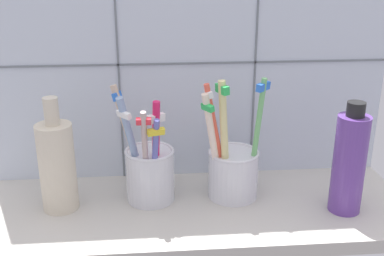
% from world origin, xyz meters
% --- Properties ---
extents(counter_slab, '(0.64, 0.22, 0.02)m').
position_xyz_m(counter_slab, '(0.00, 0.00, 0.01)').
color(counter_slab, '#BCB7AD').
rests_on(counter_slab, ground).
extents(tile_wall_back, '(0.64, 0.02, 0.45)m').
position_xyz_m(tile_wall_back, '(0.00, 0.12, 0.22)').
color(tile_wall_back, silver).
rests_on(tile_wall_back, ground).
extents(toothbrush_cup_left, '(0.09, 0.09, 0.17)m').
position_xyz_m(toothbrush_cup_left, '(-0.06, 0.03, 0.07)').
color(toothbrush_cup_left, silver).
rests_on(toothbrush_cup_left, counter_slab).
extents(toothbrush_cup_right, '(0.10, 0.08, 0.19)m').
position_xyz_m(toothbrush_cup_right, '(0.06, 0.03, 0.07)').
color(toothbrush_cup_right, silver).
rests_on(toothbrush_cup_right, counter_slab).
extents(ceramic_vase, '(0.05, 0.05, 0.17)m').
position_xyz_m(ceramic_vase, '(-0.19, 0.01, 0.09)').
color(ceramic_vase, beige).
rests_on(ceramic_vase, counter_slab).
extents(soap_bottle, '(0.05, 0.05, 0.16)m').
position_xyz_m(soap_bottle, '(0.22, -0.03, 0.10)').
color(soap_bottle, '#653D95').
rests_on(soap_bottle, counter_slab).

